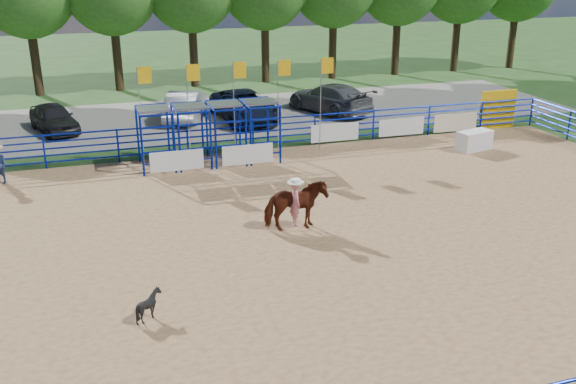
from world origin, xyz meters
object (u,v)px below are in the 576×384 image
at_px(car_b, 186,105).
at_px(announcer_table, 474,140).
at_px(calf, 149,305).
at_px(car_a, 54,118).
at_px(car_c, 244,106).
at_px(car_d, 330,98).
at_px(horse_and_rider, 295,203).

bearing_deg(car_b, announcer_table, 159.49).
distance_m(calf, car_b, 20.56).
xyz_separation_m(car_a, car_c, (9.78, -0.61, 0.08)).
bearing_deg(calf, announcer_table, -54.37).
xyz_separation_m(car_c, car_d, (5.08, 0.43, 0.03)).
bearing_deg(car_a, car_d, -18.57).
distance_m(announcer_table, car_b, 15.32).
bearing_deg(announcer_table, car_c, 135.67).
height_order(car_a, car_c, car_c).
relative_size(horse_and_rider, car_b, 0.52).
bearing_deg(car_b, car_a, 24.34).
distance_m(car_c, car_d, 5.10).
distance_m(horse_and_rider, calf, 6.62).
distance_m(horse_and_rider, car_b, 16.06).
bearing_deg(announcer_table, car_a, 153.65).
distance_m(calf, car_a, 19.74).
height_order(car_c, car_d, car_d).
xyz_separation_m(calf, car_d, (12.11, 19.36, 0.42)).
height_order(horse_and_rider, car_a, horse_and_rider).
xyz_separation_m(calf, car_b, (4.04, 20.15, 0.40)).
bearing_deg(car_b, calf, 97.91).
distance_m(horse_and_rider, car_a, 17.32).
relative_size(announcer_table, calf, 2.17).
relative_size(car_a, car_d, 0.75).
bearing_deg(car_a, horse_and_rider, -80.76).
bearing_deg(calf, car_a, 10.39).
relative_size(calf, car_b, 0.16).
height_order(announcer_table, car_c, car_c).
distance_m(car_b, car_d, 8.11).
bearing_deg(horse_and_rider, calf, -141.22).
height_order(car_a, car_d, car_d).
height_order(horse_and_rider, car_b, horse_and_rider).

